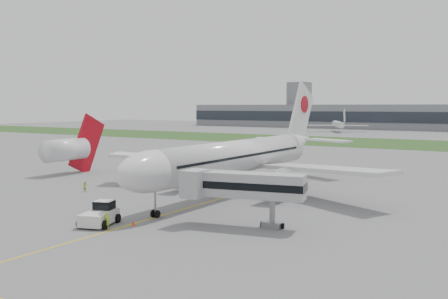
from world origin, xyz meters
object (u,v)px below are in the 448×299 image
Objects in this scene: pushback_tug at (100,214)px; jet_bridge at (240,186)px; neighbor_aircraft at (68,149)px; ground_crew_near at (107,220)px; airliner at (240,156)px.

jet_bridge reaches higher than pushback_tug.
neighbor_aircraft is (-49.41, 18.70, 0.35)m from jet_bridge.
pushback_tug reaches higher than ground_crew_near.
airliner is 9.72× the size of pushback_tug.
airliner is at bearing 64.06° from pushback_tug.
airliner is 29.32× the size of ground_crew_near.
pushback_tug is 15.93m from jet_bridge.
airliner is at bearing -2.57° from neighbor_aircraft.
airliner is 27.31m from ground_crew_near.
airliner is 3.58× the size of neighbor_aircraft.
neighbor_aircraft is (-35.76, 26.18, 3.73)m from pushback_tug.
pushback_tug is 3.02× the size of ground_crew_near.
airliner reaches higher than pushback_tug.
jet_bridge is 0.87× the size of neighbor_aircraft.
jet_bridge reaches higher than ground_crew_near.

